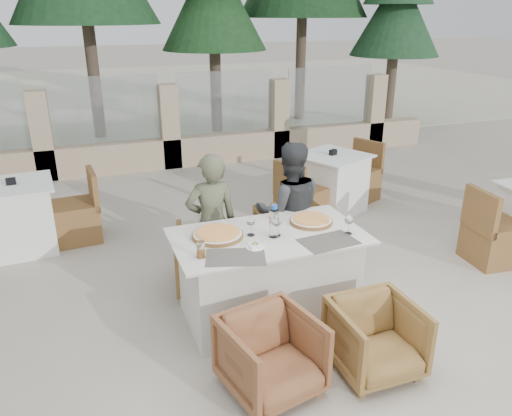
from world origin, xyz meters
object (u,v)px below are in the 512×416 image
object	(u,v)px
dining_table	(268,276)
armchair_near_left	(271,356)
bg_table_b	(331,183)
pizza_left	(218,234)
diner_left	(212,223)
wine_glass_centre	(251,225)
bg_table_a	(18,217)
armchair_far_left	(212,258)
wine_glass_near	(277,225)
wine_glass_corner	(349,224)
pizza_right	(311,220)
beer_glass_right	(274,211)
armchair_far_right	(296,239)
olive_dish	(255,245)
beer_glass_left	(201,249)
armchair_near_right	(376,338)
water_bottle	(274,221)
diner_right	(289,212)

from	to	relation	value
dining_table	armchair_near_left	xyz separation A→B (m)	(-0.33, -0.89, -0.10)
bg_table_b	pizza_left	bearing A→B (deg)	-161.68
diner_left	armchair_near_left	bearing A→B (deg)	90.20
wine_glass_centre	bg_table_a	world-z (taller)	wine_glass_centre
bg_table_a	armchair_far_left	bearing A→B (deg)	-45.36
wine_glass_near	wine_glass_corner	world-z (taller)	same
pizza_right	armchair_far_left	bearing A→B (deg)	146.35
bg_table_b	wine_glass_corner	bearing A→B (deg)	-139.56
beer_glass_right	armchair_far_right	distance (m)	0.76
wine_glass_near	olive_dish	bearing A→B (deg)	-148.51
dining_table	diner_left	size ratio (longest dim) A/B	1.20
pizza_right	beer_glass_left	world-z (taller)	beer_glass_left
beer_glass_left	bg_table_b	size ratio (longest dim) A/B	0.08
dining_table	wine_glass_near	distance (m)	0.48
wine_glass_corner	armchair_far_right	world-z (taller)	wine_glass_corner
beer_glass_right	bg_table_b	size ratio (longest dim) A/B	0.08
wine_glass_centre	beer_glass_right	distance (m)	0.43
pizza_right	olive_dish	bearing A→B (deg)	-154.77
armchair_near_right	olive_dish	bearing A→B (deg)	130.63
beer_glass_left	wine_glass_near	bearing A→B (deg)	13.30
pizza_right	wine_glass_corner	world-z (taller)	wine_glass_corner
beer_glass_left	wine_glass_centre	bearing A→B (deg)	26.60
wine_glass_centre	pizza_right	bearing A→B (deg)	6.31
bg_table_a	bg_table_b	size ratio (longest dim) A/B	1.00
armchair_near_left	dining_table	bearing A→B (deg)	57.64
armchair_far_right	bg_table_b	distance (m)	1.73
olive_dish	bg_table_b	size ratio (longest dim) A/B	0.07
beer_glass_left	bg_table_b	distance (m)	3.26
dining_table	olive_dish	size ratio (longest dim) A/B	14.55
water_bottle	olive_dish	size ratio (longest dim) A/B	2.54
water_bottle	diner_right	distance (m)	0.80
armchair_near_left	armchair_far_right	bearing A→B (deg)	47.96
wine_glass_centre	bg_table_a	bearing A→B (deg)	132.92
olive_dish	armchair_far_right	xyz separation A→B (m)	(0.77, 0.90, -0.46)
pizza_right	diner_right	distance (m)	0.50
wine_glass_corner	olive_dish	size ratio (longest dim) A/B	1.67
armchair_far_left	pizza_right	bearing A→B (deg)	160.32
wine_glass_centre	beer_glass_right	bearing A→B (deg)	41.80
beer_glass_right	wine_glass_centre	bearing A→B (deg)	-138.20
dining_table	pizza_right	xyz separation A→B (m)	(0.45, 0.11, 0.41)
pizza_left	diner_left	xyz separation A→B (m)	(0.09, 0.53, -0.13)
wine_glass_corner	bg_table_b	size ratio (longest dim) A/B	0.11
dining_table	armchair_far_right	size ratio (longest dim) A/B	2.22
bg_table_a	beer_glass_left	bearing A→B (deg)	-62.34
armchair_far_right	diner_left	xyz separation A→B (m)	(-0.90, -0.07, 0.34)
olive_dish	diner_right	size ratio (longest dim) A/B	0.08
diner_right	bg_table_b	xyz separation A→B (m)	(1.25, 1.44, -0.31)
pizza_right	bg_table_a	size ratio (longest dim) A/B	0.23
wine_glass_near	armchair_near_left	bearing A→B (deg)	-114.43
water_bottle	diner_left	world-z (taller)	diner_left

